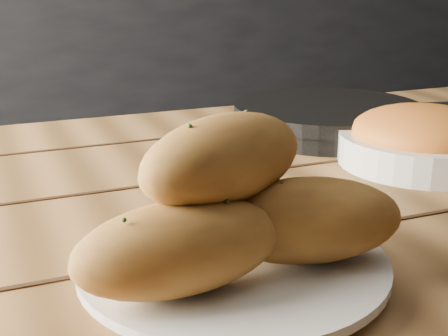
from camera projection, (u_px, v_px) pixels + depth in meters
counter at (195, 94)px, 2.86m from camera, size 2.80×0.60×0.90m
table at (293, 267)px, 0.73m from camera, size 1.64×0.97×0.75m
plate at (233, 266)px, 0.52m from camera, size 0.26×0.26×0.02m
bread_rolls at (229, 205)px, 0.50m from camera, size 0.28×0.22×0.12m
skillet at (328, 117)px, 0.98m from camera, size 0.43×0.29×0.05m
bowl at (423, 139)px, 0.82m from camera, size 0.22×0.22×0.08m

